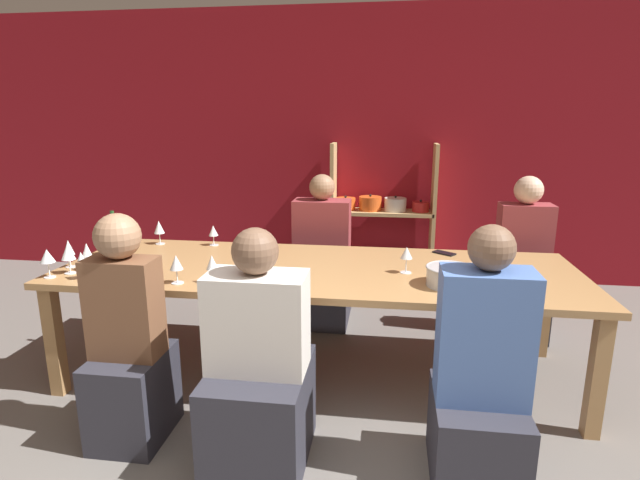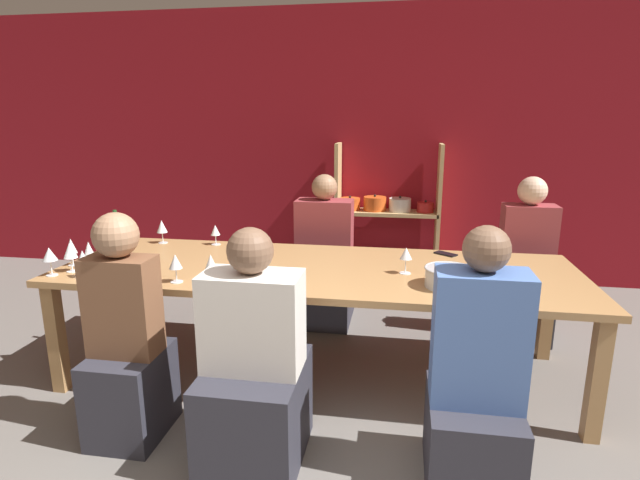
% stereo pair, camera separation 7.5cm
% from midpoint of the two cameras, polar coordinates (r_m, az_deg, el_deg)
% --- Properties ---
extents(wall_back_red, '(8.80, 0.06, 2.70)m').
position_cam_midpoint_polar(wall_back_red, '(5.16, 5.39, 10.55)').
color(wall_back_red, maroon).
rests_on(wall_back_red, ground_plane).
extents(shelf_unit, '(1.03, 0.30, 1.40)m').
position_cam_midpoint_polar(shelf_unit, '(5.06, 7.92, 1.03)').
color(shelf_unit, tan).
rests_on(shelf_unit, ground_plane).
extents(dining_table, '(3.20, 1.10, 0.73)m').
position_cam_midpoint_polar(dining_table, '(3.15, 0.39, -4.16)').
color(dining_table, '#AD7F4C').
rests_on(dining_table, ground_plane).
extents(mixing_bowl, '(0.27, 0.27, 0.11)m').
position_cam_midpoint_polar(mixing_bowl, '(2.85, 15.24, -4.05)').
color(mixing_bowl, '#B7BABC').
rests_on(mixing_bowl, dining_table).
extents(wine_bottle_green, '(0.08, 0.08, 0.31)m').
position_cam_midpoint_polar(wine_bottle_green, '(3.66, -21.62, 0.28)').
color(wine_bottle_green, '#1E4C23').
rests_on(wine_bottle_green, dining_table).
extents(wine_glass_empty_a, '(0.07, 0.07, 0.16)m').
position_cam_midpoint_polar(wine_glass_empty_a, '(2.87, -11.64, -2.55)').
color(wine_glass_empty_a, white).
rests_on(wine_glass_empty_a, dining_table).
extents(wine_glass_white_a, '(0.07, 0.07, 0.16)m').
position_cam_midpoint_polar(wine_glass_white_a, '(2.92, -15.49, -2.51)').
color(wine_glass_white_a, white).
rests_on(wine_glass_white_a, dining_table).
extents(wine_glass_white_b, '(0.07, 0.07, 0.16)m').
position_cam_midpoint_polar(wine_glass_white_b, '(3.02, 10.50, -1.64)').
color(wine_glass_white_b, white).
rests_on(wine_glass_white_b, dining_table).
extents(wine_glass_empty_b, '(0.08, 0.08, 0.18)m').
position_cam_midpoint_polar(wine_glass_empty_b, '(3.34, -26.09, -1.14)').
color(wine_glass_empty_b, white).
rests_on(wine_glass_empty_b, dining_table).
extents(wine_glass_red_a, '(0.07, 0.07, 0.16)m').
position_cam_midpoint_polar(wine_glass_red_a, '(3.19, -24.88, -1.94)').
color(wine_glass_red_a, white).
rests_on(wine_glass_red_a, dining_table).
extents(wine_glass_empty_c, '(0.07, 0.07, 0.17)m').
position_cam_midpoint_polar(wine_glass_empty_c, '(3.36, -24.33, -1.06)').
color(wine_glass_empty_c, white).
rests_on(wine_glass_empty_c, dining_table).
extents(wine_glass_white_c, '(0.08, 0.08, 0.17)m').
position_cam_midpoint_polar(wine_glass_white_c, '(3.31, -27.95, -1.53)').
color(wine_glass_white_c, white).
rests_on(wine_glass_white_c, dining_table).
extents(wine_glass_white_d, '(0.07, 0.07, 0.17)m').
position_cam_midpoint_polar(wine_glass_white_d, '(3.48, -26.00, -0.72)').
color(wine_glass_white_d, white).
rests_on(wine_glass_white_d, dining_table).
extents(wine_glass_red_b, '(0.08, 0.08, 0.17)m').
position_cam_midpoint_polar(wine_glass_red_b, '(3.86, -17.09, 1.41)').
color(wine_glass_red_b, white).
rests_on(wine_glass_red_b, dining_table).
extents(wine_glass_white_e, '(0.07, 0.07, 0.15)m').
position_cam_midpoint_polar(wine_glass_white_e, '(3.72, -11.31, 1.02)').
color(wine_glass_white_e, white).
rests_on(wine_glass_white_e, dining_table).
extents(cell_phone, '(0.16, 0.15, 0.01)m').
position_cam_midpoint_polar(cell_phone, '(3.52, 14.76, -1.55)').
color(cell_phone, black).
rests_on(cell_phone, dining_table).
extents(person_near_a, '(0.46, 0.57, 1.16)m').
position_cam_midpoint_polar(person_near_a, '(2.48, -6.60, -15.64)').
color(person_near_a, '#2D2D38').
rests_on(person_near_a, ground_plane).
extents(person_far_a, '(0.45, 0.56, 1.21)m').
position_cam_midpoint_polar(person_far_a, '(4.07, 1.03, -3.37)').
color(person_far_a, '#2D2D38').
rests_on(person_far_a, ground_plane).
extents(person_near_b, '(0.34, 0.43, 1.20)m').
position_cam_midpoint_polar(person_near_b, '(2.79, -20.42, -12.07)').
color(person_near_b, '#2D2D38').
rests_on(person_near_b, ground_plane).
extents(person_far_b, '(0.38, 0.47, 1.23)m').
position_cam_midpoint_polar(person_far_b, '(4.09, 22.73, -4.12)').
color(person_far_b, '#2D2D38').
rests_on(person_far_b, ground_plane).
extents(person_near_c, '(0.40, 0.50, 1.21)m').
position_cam_midpoint_polar(person_near_c, '(2.43, 18.14, -16.41)').
color(person_near_c, '#2D2D38').
rests_on(person_near_c, ground_plane).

